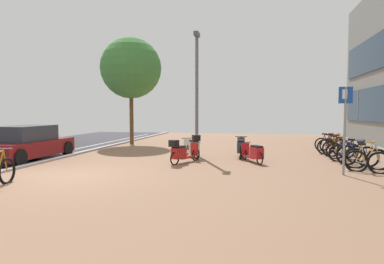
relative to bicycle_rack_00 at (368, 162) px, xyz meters
The scene contains 18 objects.
ground 7.94m from the bicycle_rack_00, 162.72° to the right, with size 21.00×40.00×0.13m.
bicycle_rack_00 is the anchor object (origin of this frame).
bicycle_rack_01 0.73m from the bicycle_rack_00, 76.57° to the left, with size 1.38×0.53×1.01m.
bicycle_rack_02 1.43m from the bicycle_rack_00, 87.03° to the left, with size 1.31×0.76×1.03m.
bicycle_rack_03 2.14m from the bicycle_rack_00, 92.34° to the left, with size 1.23×0.64×0.96m.
bicycle_rack_04 2.85m from the bicycle_rack_00, 90.54° to the left, with size 1.28×0.61×0.98m.
bicycle_rack_05 3.57m from the bicycle_rack_00, 91.14° to the left, with size 1.20×0.75×1.00m.
bicycle_rack_06 4.28m from the bicycle_rack_00, 91.67° to the left, with size 1.31×0.58×1.01m.
bicycle_rack_07 5.00m from the bicycle_rack_00, 88.89° to the left, with size 1.28×0.61×0.99m.
bicycle_rack_08 5.71m from the bicycle_rack_00, 90.45° to the left, with size 1.19×0.67×0.93m.
scooter_near 6.54m from the bicycle_rack_00, 158.75° to the left, with size 1.03×1.54×1.00m.
scooter_mid 4.90m from the bicycle_rack_00, 146.74° to the left, with size 0.52×1.79×0.87m.
scooter_far 6.23m from the bicycle_rack_00, behind, with size 0.99×1.64×0.93m.
scooter_extra 3.82m from the bicycle_rack_00, 158.58° to the left, with size 0.98×1.62×0.73m.
parked_car_near 12.51m from the bicycle_rack_00, behind, with size 1.90×4.03×1.37m.
parking_sign 1.65m from the bicycle_rack_00, 146.32° to the right, with size 0.40×0.07×2.68m.
lamp_post 7.18m from the bicycle_rack_00, 154.32° to the left, with size 0.20×0.52×5.32m.
street_tree 13.67m from the bicycle_rack_00, 145.75° to the left, with size 3.57×3.57×6.27m.
Camera 1 is at (5.54, -8.85, 1.94)m, focal length 30.84 mm.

